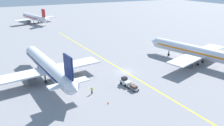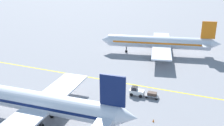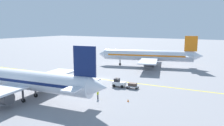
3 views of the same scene
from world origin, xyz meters
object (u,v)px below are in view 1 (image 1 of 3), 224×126
(baggage_cart_trailing, at_px, (134,87))
(traffic_cone_mid_apron, at_px, (108,103))
(airplane_distant_taxiing, at_px, (35,18))
(baggage_tug_white, at_px, (125,82))
(traffic_cone_near_nose, at_px, (80,74))
(airplane_adjacent_stand, at_px, (197,52))
(ground_crew_worker, at_px, (92,90))
(airplane_at_gate, at_px, (48,67))

(baggage_cart_trailing, relative_size, traffic_cone_mid_apron, 5.00)
(airplane_distant_taxiing, relative_size, baggage_tug_white, 9.92)
(airplane_distant_taxiing, bearing_deg, traffic_cone_near_nose, -90.88)
(airplane_adjacent_stand, bearing_deg, ground_crew_worker, -173.85)
(baggage_tug_white, height_order, traffic_cone_mid_apron, baggage_tug_white)
(airplane_adjacent_stand, relative_size, baggage_tug_white, 11.05)
(baggage_tug_white, relative_size, ground_crew_worker, 1.88)
(baggage_tug_white, bearing_deg, airplane_adjacent_stand, 7.16)
(airplane_adjacent_stand, bearing_deg, baggage_cart_trailing, -166.20)
(baggage_cart_trailing, bearing_deg, traffic_cone_near_nose, 121.15)
(airplane_distant_taxiing, relative_size, ground_crew_worker, 18.63)
(airplane_at_gate, xyz_separation_m, baggage_tug_white, (16.49, -11.78, -2.81))
(airplane_adjacent_stand, relative_size, ground_crew_worker, 20.76)
(traffic_cone_near_nose, relative_size, traffic_cone_mid_apron, 1.00)
(airplane_distant_taxiing, xyz_separation_m, ground_crew_worker, (-2.47, -101.19, -2.43))
(ground_crew_worker, bearing_deg, airplane_distant_taxiing, 88.60)
(baggage_tug_white, bearing_deg, airplane_distant_taxiing, 93.88)
(airplane_adjacent_stand, bearing_deg, traffic_cone_mid_apron, -164.82)
(baggage_tug_white, bearing_deg, traffic_cone_near_nose, 126.84)
(traffic_cone_near_nose, distance_m, traffic_cone_mid_apron, 17.21)
(airplane_adjacent_stand, distance_m, traffic_cone_mid_apron, 37.44)
(ground_crew_worker, height_order, traffic_cone_near_nose, ground_crew_worker)
(airplane_at_gate, xyz_separation_m, traffic_cone_mid_apron, (8.60, -18.01, -3.43))
(baggage_cart_trailing, bearing_deg, airplane_adjacent_stand, 13.80)
(airplane_adjacent_stand, height_order, baggage_tug_white, airplane_adjacent_stand)
(airplane_at_gate, distance_m, airplane_adjacent_stand, 45.34)
(airplane_at_gate, xyz_separation_m, baggage_cart_trailing, (16.89, -15.05, -2.95))
(baggage_cart_trailing, bearing_deg, airplane_distant_taxiing, 93.98)
(traffic_cone_mid_apron, bearing_deg, airplane_at_gate, 115.53)
(baggage_cart_trailing, relative_size, traffic_cone_near_nose, 5.00)
(baggage_cart_trailing, xyz_separation_m, traffic_cone_near_nose, (-8.61, 14.25, -0.49))
(airplane_distant_taxiing, bearing_deg, airplane_adjacent_stand, -70.23)
(baggage_cart_trailing, bearing_deg, ground_crew_worker, 164.05)
(airplane_at_gate, relative_size, traffic_cone_near_nose, 64.58)
(traffic_cone_near_nose, height_order, traffic_cone_mid_apron, same)
(baggage_tug_white, bearing_deg, traffic_cone_mid_apron, -141.69)
(airplane_adjacent_stand, height_order, airplane_distant_taxiing, airplane_adjacent_stand)
(baggage_cart_trailing, bearing_deg, traffic_cone_mid_apron, -160.34)
(ground_crew_worker, bearing_deg, traffic_cone_mid_apron, -76.13)
(traffic_cone_mid_apron, bearing_deg, airplane_adjacent_stand, 15.18)
(airplane_adjacent_stand, distance_m, baggage_tug_white, 28.45)
(traffic_cone_mid_apron, bearing_deg, baggage_tug_white, 38.31)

